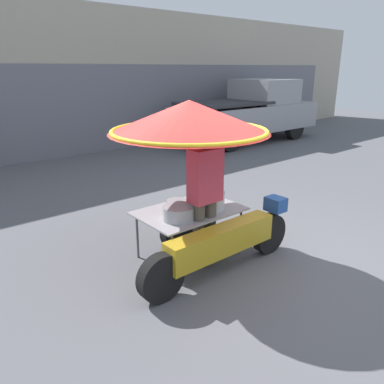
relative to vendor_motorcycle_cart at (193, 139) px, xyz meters
The scene contains 5 objects.
ground_plane 1.75m from the vendor_motorcycle_cart, 49.24° to the right, with size 36.00×36.00×0.00m, color #56565B.
shopfront_building 7.63m from the vendor_motorcycle_cart, 85.76° to the left, with size 28.00×2.06×3.94m.
vendor_motorcycle_cart is the anchor object (origin of this frame).
vendor_person 0.63m from the vendor_motorcycle_cart, 95.54° to the right, with size 0.38×0.22×1.68m.
pickup_truck 8.28m from the vendor_motorcycle_cart, 37.35° to the left, with size 5.13×1.86×1.95m.
Camera 1 is at (-3.32, -2.65, 2.31)m, focal length 35.00 mm.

